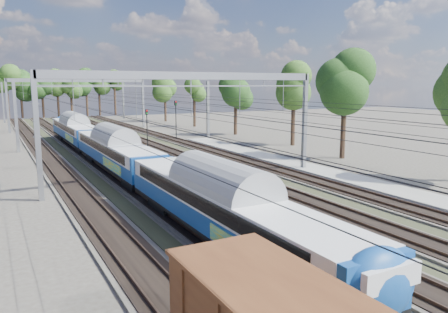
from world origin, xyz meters
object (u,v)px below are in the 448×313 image
signal_near (147,125)px  signal_far (176,115)px  emu_train (116,147)px  worker (80,128)px

signal_near → signal_far: bearing=57.7°
signal_near → signal_far: signal_far is taller
signal_near → emu_train: bearing=-113.5°
signal_near → worker: bearing=105.1°
worker → signal_far: bearing=-149.2°
emu_train → worker: size_ratio=30.90×
worker → signal_near: bearing=-176.4°
emu_train → signal_near: (6.70, 11.35, 0.69)m
emu_train → signal_far: size_ratio=10.85×
emu_train → worker: bearing=84.7°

